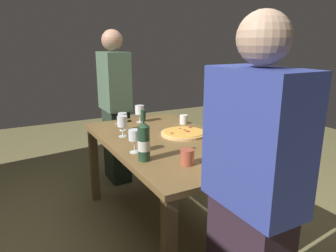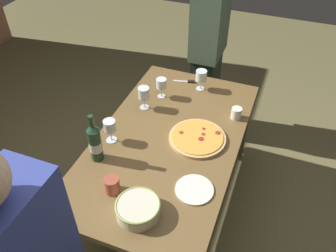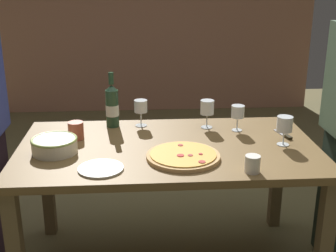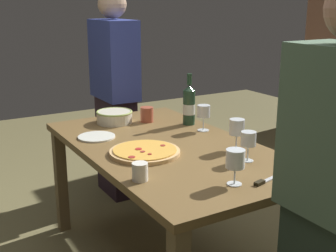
% 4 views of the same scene
% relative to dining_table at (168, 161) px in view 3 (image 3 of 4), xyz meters
% --- Properties ---
extents(dining_table, '(1.60, 0.90, 0.75)m').
position_rel_dining_table_xyz_m(dining_table, '(0.00, 0.00, 0.00)').
color(dining_table, brown).
rests_on(dining_table, ground).
extents(pizza, '(0.37, 0.37, 0.03)m').
position_rel_dining_table_xyz_m(pizza, '(0.06, -0.18, 0.11)').
color(pizza, '#DFAF70').
rests_on(pizza, dining_table).
extents(serving_bowl, '(0.24, 0.24, 0.08)m').
position_rel_dining_table_xyz_m(serving_bowl, '(-0.59, -0.06, 0.14)').
color(serving_bowl, beige).
rests_on(serving_bowl, dining_table).
extents(wine_bottle, '(0.08, 0.08, 0.33)m').
position_rel_dining_table_xyz_m(wine_bottle, '(-0.31, 0.34, 0.22)').
color(wine_bottle, '#23412A').
rests_on(wine_bottle, dining_table).
extents(wine_glass_near_pizza, '(0.08, 0.08, 0.15)m').
position_rel_dining_table_xyz_m(wine_glass_near_pizza, '(0.42, 0.21, 0.21)').
color(wine_glass_near_pizza, white).
rests_on(wine_glass_near_pizza, dining_table).
extents(wine_glass_by_bottle, '(0.08, 0.08, 0.16)m').
position_rel_dining_table_xyz_m(wine_glass_by_bottle, '(-0.14, 0.34, 0.21)').
color(wine_glass_by_bottle, white).
rests_on(wine_glass_by_bottle, dining_table).
extents(wine_glass_far_left, '(0.08, 0.08, 0.16)m').
position_rel_dining_table_xyz_m(wine_glass_far_left, '(0.62, -0.03, 0.21)').
color(wine_glass_far_left, white).
rests_on(wine_glass_far_left, dining_table).
extents(wine_glass_far_right, '(0.08, 0.08, 0.17)m').
position_rel_dining_table_xyz_m(wine_glass_far_right, '(0.25, 0.28, 0.21)').
color(wine_glass_far_right, white).
rests_on(wine_glass_far_right, dining_table).
extents(cup_amber, '(0.07, 0.07, 0.08)m').
position_rel_dining_table_xyz_m(cup_amber, '(0.37, -0.36, 0.13)').
color(cup_amber, white).
rests_on(cup_amber, dining_table).
extents(cup_ceramic, '(0.09, 0.09, 0.10)m').
position_rel_dining_table_xyz_m(cup_ceramic, '(-0.50, 0.14, 0.14)').
color(cup_ceramic, '#A94E37').
rests_on(cup_ceramic, dining_table).
extents(side_plate, '(0.22, 0.22, 0.01)m').
position_rel_dining_table_xyz_m(side_plate, '(-0.34, -0.29, 0.10)').
color(side_plate, white).
rests_on(side_plate, dining_table).
extents(pizza_knife, '(0.06, 0.17, 0.02)m').
position_rel_dining_table_xyz_m(pizza_knife, '(0.67, 0.09, 0.10)').
color(pizza_knife, silver).
rests_on(pizza_knife, dining_table).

